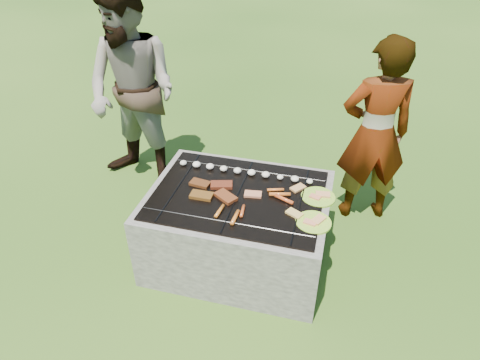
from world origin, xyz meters
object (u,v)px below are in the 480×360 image
Objects in this scene: plate_far at (318,197)px; fire_pit at (238,229)px; plate_near at (314,222)px; bystander at (133,92)px; cook at (375,134)px.

fire_pit is at bearing -168.45° from plate_far.
bystander is at bearing 150.50° from plate_near.
cook reaches higher than fire_pit.
plate_near is at bearing 53.61° from cook.
plate_far is 0.29m from plate_near.
plate_far is 0.87× the size of plate_near.
bystander reaches higher than plate_near.
plate_near reaches higher than fire_pit.
fire_pit is 4.78× the size of plate_far.
cook is at bearing 41.77° from fire_pit.
fire_pit is at bearing -19.95° from bystander.
plate_near is 1.07m from cook.
bystander reaches higher than cook.
plate_near is 0.20× the size of cook.
bystander is at bearing 158.15° from plate_far.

